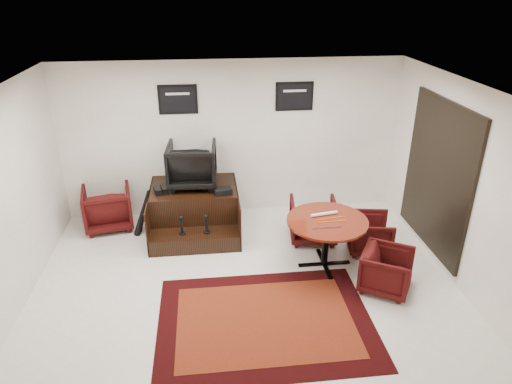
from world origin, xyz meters
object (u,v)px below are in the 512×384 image
meeting_table (327,225)px  table_chair_back (313,218)px  armchair_side (107,206)px  table_chair_corner (387,268)px  shine_podium (195,210)px  shine_chair (192,163)px  table_chair_window (370,232)px

meeting_table → table_chair_back: size_ratio=1.56×
armchair_side → table_chair_corner: 4.77m
shine_podium → table_chair_corner: 3.37m
armchair_side → table_chair_corner: bearing=140.6°
armchair_side → table_chair_corner: armchair_side is taller
armchair_side → table_chair_corner: (4.18, -2.30, -0.07)m
shine_podium → meeting_table: (1.97, -1.38, 0.34)m
table_chair_back → table_chair_corner: 1.64m
shine_chair → table_chair_corner: size_ratio=1.22×
table_chair_window → shine_chair: bearing=76.4°
shine_podium → meeting_table: meeting_table is taller
table_chair_back → shine_podium: bearing=-9.4°
shine_chair → table_chair_back: (1.96, -0.73, -0.79)m
table_chair_window → table_chair_corner: 1.02m
table_chair_window → meeting_table: bearing=122.1°
table_chair_corner → meeting_table: bearing=76.4°
armchair_side → table_chair_window: 4.49m
shine_podium → armchair_side: bearing=171.0°
shine_podium → table_chair_back: size_ratio=1.99×
table_chair_back → table_chair_corner: size_ratio=1.13×
shine_podium → armchair_side: 1.53m
table_chair_window → armchair_side: bearing=83.0°
table_chair_corner → shine_podium: bearing=82.8°
shine_podium → table_chair_back: 2.05m
shine_podium → table_chair_corner: shine_podium is taller
table_chair_window → table_chair_corner: table_chair_corner is taller
table_chair_back → table_chair_corner: bearing=122.5°
table_chair_back → table_chair_window: bearing=157.4°
armchair_side → table_chair_back: armchair_side is taller
shine_chair → armchair_side: bearing=0.2°
shine_podium → table_chair_corner: size_ratio=2.26×
shine_chair → table_chair_window: 3.15m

